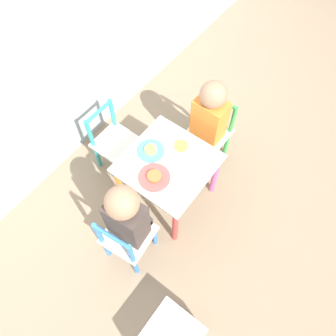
{
  "coord_description": "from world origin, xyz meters",
  "views": [
    {
      "loc": [
        -0.79,
        -0.59,
        2.06
      ],
      "look_at": [
        0.0,
        0.0,
        0.37
      ],
      "focal_mm": 35.0,
      "sensor_mm": 36.0,
      "label": 1
    }
  ],
  "objects_px": {
    "chair_blue": "(126,239)",
    "child_left": "(128,217)",
    "plate_left": "(154,177)",
    "chair_green": "(210,132)",
    "plate_back": "(151,150)",
    "child_right": "(208,120)",
    "plate_right": "(181,147)",
    "chair_teal": "(114,142)",
    "kids_table": "(168,169)"
  },
  "relations": [
    {
      "from": "chair_blue",
      "to": "child_left",
      "type": "bearing_deg",
      "value": -90.0
    },
    {
      "from": "child_left",
      "to": "plate_left",
      "type": "relative_size",
      "value": 4.08
    },
    {
      "from": "chair_green",
      "to": "plate_back",
      "type": "relative_size",
      "value": 3.06
    },
    {
      "from": "chair_green",
      "to": "child_left",
      "type": "distance_m",
      "value": 0.88
    },
    {
      "from": "chair_green",
      "to": "child_right",
      "type": "bearing_deg",
      "value": -90.0
    },
    {
      "from": "chair_green",
      "to": "child_left",
      "type": "height_order",
      "value": "child_left"
    },
    {
      "from": "plate_left",
      "to": "plate_back",
      "type": "height_order",
      "value": "same"
    },
    {
      "from": "plate_right",
      "to": "plate_back",
      "type": "relative_size",
      "value": 1.1
    },
    {
      "from": "plate_left",
      "to": "plate_right",
      "type": "relative_size",
      "value": 1.01
    },
    {
      "from": "chair_blue",
      "to": "plate_left",
      "type": "relative_size",
      "value": 2.76
    },
    {
      "from": "child_right",
      "to": "plate_back",
      "type": "xyz_separation_m",
      "value": [
        -0.4,
        0.14,
        0.0
      ]
    },
    {
      "from": "chair_teal",
      "to": "plate_right",
      "type": "distance_m",
      "value": 0.52
    },
    {
      "from": "child_right",
      "to": "chair_green",
      "type": "bearing_deg",
      "value": 90.0
    },
    {
      "from": "plate_right",
      "to": "kids_table",
      "type": "bearing_deg",
      "value": 180.0
    },
    {
      "from": "kids_table",
      "to": "chair_teal",
      "type": "height_order",
      "value": "chair_teal"
    },
    {
      "from": "child_right",
      "to": "plate_right",
      "type": "bearing_deg",
      "value": -90.86
    },
    {
      "from": "kids_table",
      "to": "plate_left",
      "type": "height_order",
      "value": "plate_left"
    },
    {
      "from": "child_right",
      "to": "plate_left",
      "type": "distance_m",
      "value": 0.53
    },
    {
      "from": "kids_table",
      "to": "plate_back",
      "type": "distance_m",
      "value": 0.15
    },
    {
      "from": "chair_blue",
      "to": "plate_left",
      "type": "bearing_deg",
      "value": -87.75
    },
    {
      "from": "chair_blue",
      "to": "plate_back",
      "type": "bearing_deg",
      "value": -74.94
    },
    {
      "from": "child_left",
      "to": "plate_left",
      "type": "distance_m",
      "value": 0.27
    },
    {
      "from": "chair_teal",
      "to": "child_left",
      "type": "height_order",
      "value": "child_left"
    },
    {
      "from": "kids_table",
      "to": "plate_left",
      "type": "xyz_separation_m",
      "value": [
        -0.13,
        0.0,
        0.08
      ]
    },
    {
      "from": "chair_green",
      "to": "child_left",
      "type": "relative_size",
      "value": 0.68
    },
    {
      "from": "chair_blue",
      "to": "child_right",
      "type": "xyz_separation_m",
      "value": [
        0.86,
        0.03,
        0.19
      ]
    },
    {
      "from": "child_right",
      "to": "plate_right",
      "type": "xyz_separation_m",
      "value": [
        -0.27,
        0.01,
        0.0
      ]
    },
    {
      "from": "plate_back",
      "to": "child_left",
      "type": "bearing_deg",
      "value": -157.04
    },
    {
      "from": "kids_table",
      "to": "chair_blue",
      "type": "bearing_deg",
      "value": -174.14
    },
    {
      "from": "child_left",
      "to": "child_right",
      "type": "height_order",
      "value": "child_left"
    },
    {
      "from": "chair_teal",
      "to": "kids_table",
      "type": "bearing_deg",
      "value": -90.0
    },
    {
      "from": "chair_blue",
      "to": "plate_back",
      "type": "xyz_separation_m",
      "value": [
        0.46,
        0.17,
        0.2
      ]
    },
    {
      "from": "chair_green",
      "to": "plate_left",
      "type": "relative_size",
      "value": 2.76
    },
    {
      "from": "chair_teal",
      "to": "plate_right",
      "type": "height_order",
      "value": "chair_teal"
    },
    {
      "from": "kids_table",
      "to": "plate_back",
      "type": "xyz_separation_m",
      "value": [
        0.0,
        0.13,
        0.08
      ]
    },
    {
      "from": "kids_table",
      "to": "chair_blue",
      "type": "height_order",
      "value": "chair_blue"
    },
    {
      "from": "chair_green",
      "to": "plate_back",
      "type": "distance_m",
      "value": 0.52
    },
    {
      "from": "child_right",
      "to": "plate_right",
      "type": "relative_size",
      "value": 4.06
    },
    {
      "from": "plate_back",
      "to": "kids_table",
      "type": "bearing_deg",
      "value": -90.0
    },
    {
      "from": "plate_back",
      "to": "plate_left",
      "type": "bearing_deg",
      "value": -135.0
    },
    {
      "from": "chair_blue",
      "to": "plate_left",
      "type": "height_order",
      "value": "chair_blue"
    },
    {
      "from": "kids_table",
      "to": "child_right",
      "type": "height_order",
      "value": "child_right"
    },
    {
      "from": "chair_green",
      "to": "plate_back",
      "type": "height_order",
      "value": "chair_green"
    },
    {
      "from": "chair_teal",
      "to": "plate_back",
      "type": "relative_size",
      "value": 3.06
    },
    {
      "from": "kids_table",
      "to": "chair_blue",
      "type": "xyz_separation_m",
      "value": [
        -0.46,
        -0.05,
        -0.12
      ]
    },
    {
      "from": "child_left",
      "to": "plate_right",
      "type": "height_order",
      "value": "child_left"
    },
    {
      "from": "chair_blue",
      "to": "chair_teal",
      "type": "distance_m",
      "value": 0.69
    },
    {
      "from": "kids_table",
      "to": "plate_right",
      "type": "distance_m",
      "value": 0.15
    },
    {
      "from": "chair_green",
      "to": "plate_right",
      "type": "height_order",
      "value": "chair_green"
    },
    {
      "from": "plate_right",
      "to": "plate_left",
      "type": "bearing_deg",
      "value": 180.0
    }
  ]
}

